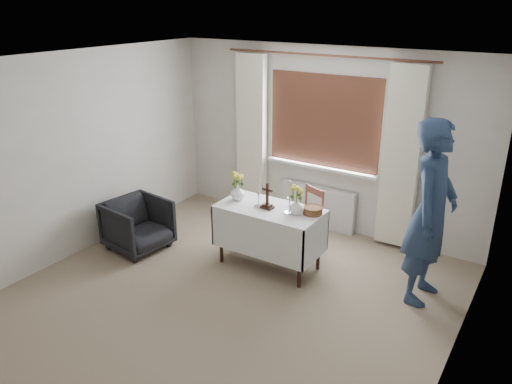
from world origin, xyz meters
TOP-DOWN VIEW (x-y plane):
  - ground at (0.00, 0.00)m, footprint 5.00×5.00m
  - altar_table at (0.00, 1.08)m, footprint 1.24×0.64m
  - wooden_chair at (0.14, 1.73)m, footprint 0.49×0.49m
  - armchair at (-1.66, 0.56)m, footprint 0.81×0.79m
  - person at (1.75, 1.40)m, footprint 0.51×0.75m
  - radiator at (0.00, 2.42)m, footprint 1.10×0.10m
  - wooden_cross at (-0.02, 1.06)m, footprint 0.15×0.11m
  - candlestick_left at (-0.13, 1.04)m, footprint 0.12×0.12m
  - candlestick_right at (0.27, 1.08)m, footprint 0.12×0.12m
  - flower_vase_left at (-0.46, 1.10)m, footprint 0.20×0.20m
  - flower_vase_right at (0.35, 1.10)m, footprint 0.23×0.23m
  - wicker_basket at (0.50, 1.20)m, footprint 0.26×0.26m

SIDE VIEW (x-z plane):
  - ground at x=0.00m, z-range 0.00..0.00m
  - radiator at x=0.00m, z-range 0.00..0.60m
  - armchair at x=-1.66m, z-range 0.00..0.66m
  - altar_table at x=0.00m, z-range 0.00..0.76m
  - wooden_chair at x=0.14m, z-range 0.00..0.81m
  - wicker_basket at x=0.50m, z-range 0.76..0.85m
  - flower_vase_right at x=0.35m, z-range 0.76..0.94m
  - flower_vase_left at x=-0.46m, z-range 0.76..0.95m
  - wooden_cross at x=-0.02m, z-range 0.76..1.07m
  - candlestick_left at x=-0.13m, z-range 0.76..1.13m
  - candlestick_right at x=0.27m, z-range 0.76..1.15m
  - person at x=1.75m, z-range 0.00..1.98m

